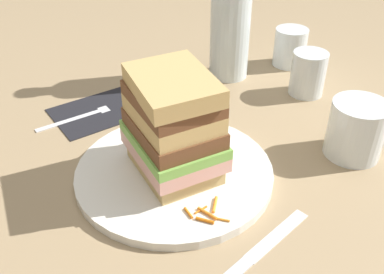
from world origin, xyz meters
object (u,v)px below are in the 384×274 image
(napkin_dark, at_px, (100,111))
(empty_tumbler_2, at_px, (290,47))
(main_plate, at_px, (174,172))
(knife, at_px, (248,260))
(fork, at_px, (87,113))
(empty_tumbler_1, at_px, (308,73))
(juice_glass, at_px, (356,132))
(sandwich, at_px, (173,126))

(napkin_dark, xyz_separation_m, empty_tumbler_2, (0.06, 0.40, 0.04))
(main_plate, height_order, knife, main_plate)
(fork, distance_m, empty_tumbler_1, 0.39)
(main_plate, relative_size, juice_glass, 3.22)
(main_plate, bearing_deg, knife, -6.03)
(napkin_dark, height_order, empty_tumbler_1, empty_tumbler_1)
(fork, bearing_deg, knife, 1.49)
(sandwich, height_order, empty_tumbler_2, sandwich)
(napkin_dark, height_order, empty_tumbler_2, empty_tumbler_2)
(main_plate, distance_m, napkin_dark, 0.22)
(fork, xyz_separation_m, empty_tumbler_2, (0.06, 0.42, 0.03))
(knife, bearing_deg, empty_tumbler_2, 128.66)
(knife, xyz_separation_m, juice_glass, (-0.06, 0.26, 0.04))
(sandwich, distance_m, knife, 0.19)
(main_plate, relative_size, empty_tumbler_1, 3.42)
(knife, relative_size, empty_tumbler_1, 2.54)
(main_plate, relative_size, empty_tumbler_2, 3.59)
(napkin_dark, xyz_separation_m, empty_tumbler_1, (0.16, 0.33, 0.04))
(knife, bearing_deg, empty_tumbler_1, 123.01)
(empty_tumbler_2, bearing_deg, fork, -98.19)
(knife, distance_m, juice_glass, 0.27)
(empty_tumbler_1, distance_m, empty_tumbler_2, 0.12)
(juice_glass, xyz_separation_m, empty_tumbler_1, (-0.16, 0.09, 0.00))
(main_plate, xyz_separation_m, empty_tumbler_1, (-0.05, 0.33, 0.03))
(napkin_dark, bearing_deg, knife, -1.81)
(fork, height_order, empty_tumbler_2, empty_tumbler_2)
(sandwich, bearing_deg, main_plate, 162.32)
(sandwich, bearing_deg, napkin_dark, -178.54)
(juice_glass, relative_size, empty_tumbler_1, 1.06)
(napkin_dark, relative_size, juice_glass, 1.81)
(knife, height_order, juice_glass, juice_glass)
(empty_tumbler_1, xyz_separation_m, empty_tumbler_2, (-0.10, 0.07, -0.00))
(sandwich, xyz_separation_m, juice_glass, (0.11, 0.24, -0.04))
(empty_tumbler_2, bearing_deg, napkin_dark, -98.52)
(juice_glass, height_order, empty_tumbler_1, juice_glass)
(main_plate, height_order, empty_tumbler_2, empty_tumbler_2)
(napkin_dark, distance_m, knife, 0.39)
(sandwich, relative_size, napkin_dark, 0.96)
(main_plate, relative_size, fork, 1.62)
(juice_glass, bearing_deg, sandwich, -114.68)
(main_plate, xyz_separation_m, juice_glass, (0.11, 0.24, 0.03))
(napkin_dark, distance_m, empty_tumbler_2, 0.40)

